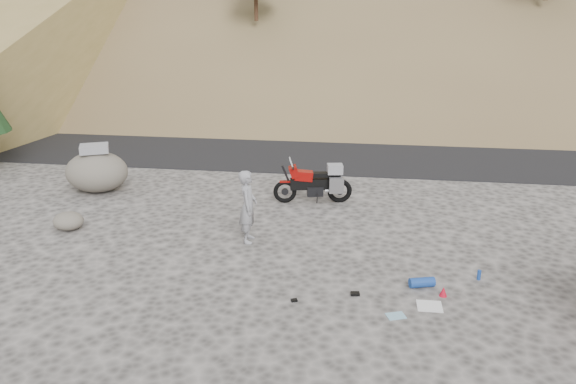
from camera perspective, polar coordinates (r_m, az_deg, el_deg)
name	(u,v)px	position (r m, az deg, el deg)	size (l,w,h in m)	color
ground	(319,253)	(11.94, 3.15, -6.18)	(140.00, 140.00, 0.00)	#3E3B39
road	(341,148)	(20.43, 5.36, 4.52)	(120.00, 7.00, 0.05)	black
motorcycle	(316,183)	(14.66, 2.91, 0.89)	(2.06, 0.81, 1.23)	black
man	(249,241)	(12.52, -4.00, -4.96)	(0.59, 0.39, 1.63)	gray
boulder	(97,171)	(16.39, -18.85, 2.00)	(1.98, 1.79, 1.29)	#56524A
small_rock	(68,221)	(13.97, -21.42, -2.75)	(0.81, 0.76, 0.42)	#56524A
gear_white_cloth	(429,306)	(10.28, 14.18, -11.17)	(0.43, 0.38, 0.01)	white
gear_blue_mat	(422,282)	(10.84, 13.45, -8.92)	(0.19, 0.19, 0.47)	navy
gear_bottle	(479,275)	(11.40, 18.83, -7.98)	(0.07, 0.07, 0.19)	navy
gear_funnel	(443,292)	(10.62, 15.50, -9.72)	(0.14, 0.14, 0.18)	red
gear_glove_a	(355,294)	(10.39, 6.84, -10.23)	(0.16, 0.11, 0.05)	black
gear_glove_b	(294,300)	(10.13, 0.63, -10.94)	(0.11, 0.08, 0.04)	black
gear_blue_cloth	(396,316)	(9.87, 10.89, -12.25)	(0.31, 0.23, 0.01)	#83B3CA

